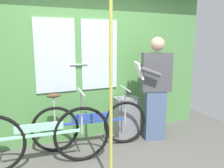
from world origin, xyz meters
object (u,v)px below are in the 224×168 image
bicycle_near_door (91,124)px  bicycle_leaning_behind (39,138)px  handrail_pole (111,81)px  passenger_reading_newspaper (155,87)px  trash_bin_by_wall (126,116)px

bicycle_near_door → bicycle_leaning_behind: 0.81m
handrail_pole → passenger_reading_newspaper: bearing=36.3°
bicycle_near_door → trash_bin_by_wall: (0.70, 0.21, -0.03)m
passenger_reading_newspaper → handrail_pole: (-1.12, -0.82, 0.31)m
bicycle_near_door → passenger_reading_newspaper: size_ratio=1.05×
bicycle_leaning_behind → handrail_pole: handrail_pole is taller
trash_bin_by_wall → bicycle_near_door: bearing=-163.0°
passenger_reading_newspaper → trash_bin_by_wall: passenger_reading_newspaper is taller
bicycle_leaning_behind → passenger_reading_newspaper: passenger_reading_newspaper is taller
bicycle_near_door → bicycle_leaning_behind: bicycle_leaning_behind is taller
bicycle_leaning_behind → handrail_pole: size_ratio=0.77×
passenger_reading_newspaper → handrail_pole: bearing=55.3°
bicycle_leaning_behind → handrail_pole: (0.69, -0.66, 0.78)m
bicycle_near_door → handrail_pole: (-0.08, -0.93, 0.81)m
trash_bin_by_wall → handrail_pole: handrail_pole is taller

